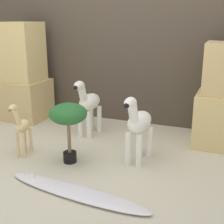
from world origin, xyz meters
TOP-DOWN VIEW (x-y plane):
  - ground_plane at (0.00, 0.00)m, footprint 14.00×14.00m
  - wall_back at (0.00, 1.64)m, footprint 6.40×0.08m
  - rock_pillar_left at (-1.27, 1.22)m, footprint 0.58×0.54m
  - zebra_right at (0.55, 0.49)m, footprint 0.23×0.51m
  - zebra_left at (-0.20, 0.96)m, footprint 0.21×0.50m
  - giraffe_figurine at (-0.55, 0.19)m, footprint 0.15×0.33m
  - potted_palm_front at (-0.05, 0.23)m, footprint 0.35×0.35m
  - surfboard at (0.27, -0.25)m, footprint 1.28×0.34m

SIDE VIEW (x-z plane):
  - ground_plane at x=0.00m, z-range 0.00..0.00m
  - surfboard at x=0.27m, z-range -0.02..0.06m
  - giraffe_figurine at x=-0.55m, z-range 0.02..0.58m
  - zebra_right at x=0.55m, z-range 0.04..0.71m
  - zebra_left at x=-0.20m, z-range 0.04..0.71m
  - potted_palm_front at x=-0.05m, z-range 0.16..0.74m
  - rock_pillar_left at x=-1.27m, z-range -0.06..1.21m
  - wall_back at x=0.00m, z-range 0.00..2.20m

